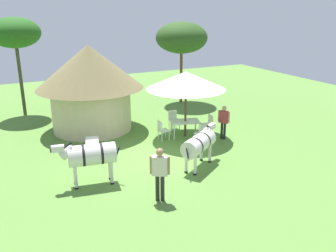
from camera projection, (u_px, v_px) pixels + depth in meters
ground_plane at (157, 156)px, 14.50m from camera, size 36.00×36.00×0.00m
thatched_hut at (90, 82)px, 16.96m from camera, size 5.03×5.03×4.07m
shade_umbrella at (186, 80)px, 15.88m from camera, size 3.57×3.57×3.02m
patio_dining_table at (185, 123)px, 16.50m from camera, size 1.48×1.16×0.74m
patio_chair_near_lawn at (173, 119)px, 17.55m from camera, size 0.44×0.42×0.90m
patio_chair_east_end at (162, 129)px, 16.04m from camera, size 0.42×0.44×0.90m
patio_chair_near_hut at (201, 133)px, 15.60m from camera, size 0.49×0.47×0.90m
patio_chair_west_end at (208, 123)px, 16.93m from camera, size 0.47×0.48×0.90m
guest_beside_umbrella at (224, 119)px, 16.08m from camera, size 0.39×0.48×1.55m
standing_watcher at (160, 170)px, 10.85m from camera, size 0.54×0.43×1.74m
striped_lounge_chair at (92, 149)px, 14.52m from camera, size 0.76×0.92×0.66m
zebra_nearest_camera at (199, 143)px, 13.24m from camera, size 2.06×1.53×1.47m
zebra_by_umbrella at (90, 155)px, 11.88m from camera, size 2.23×0.95×1.59m
acacia_tree_behind_hut at (182, 38)px, 21.45m from camera, size 3.11×3.11×4.89m
acacia_tree_left_background at (15, 33)px, 18.71m from camera, size 2.65×2.65×5.22m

